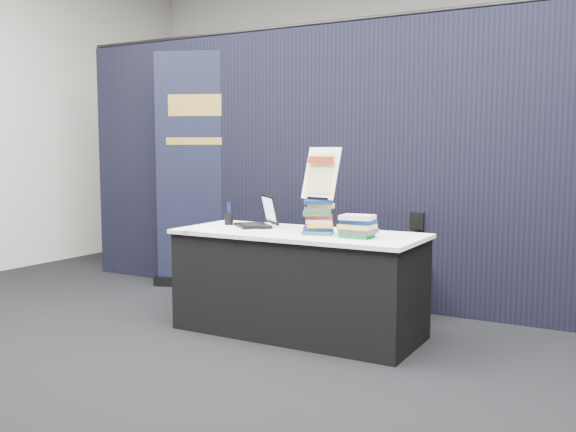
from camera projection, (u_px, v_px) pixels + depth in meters
The scene contains 15 objects.
floor at pixel (258, 354), 4.22m from camera, with size 8.00×8.00×0.00m, color black.
wall_back at pixel (440, 114), 7.49m from camera, with size 8.00×0.02×3.50m, color silver.
drape_partition at pixel (357, 166), 5.48m from camera, with size 6.00×0.08×2.40m, color black.
display_table at pixel (298, 283), 4.65m from camera, with size 1.80×0.75×0.75m.
laptop at pixel (256, 219), 4.91m from camera, with size 0.39×0.43×0.24m.
mouse at pixel (310, 229), 4.65m from camera, with size 0.06×0.10×0.03m, color black.
brochure_left at pixel (203, 230), 4.71m from camera, with size 0.26×0.18×0.00m, color silver.
brochure_mid at pixel (211, 229), 4.72m from camera, with size 0.29×0.20×0.00m, color white.
brochure_right at pixel (238, 230), 4.68m from camera, with size 0.31×0.22×0.00m, color silver.
pen_cup at pixel (229, 219), 5.02m from camera, with size 0.07×0.07×0.09m, color black.
book_stack_tall at pixel (319, 217), 4.45m from camera, with size 0.24×0.22×0.24m.
book_stack_short at pixel (357, 226), 4.30m from camera, with size 0.22×0.17×0.15m.
info_sign at pixel (321, 174), 4.45m from camera, with size 0.29×0.17×0.38m.
pullup_banner at pixel (202, 184), 6.18m from camera, with size 0.92×0.46×2.27m.
stacking_chair at pixel (398, 258), 5.20m from camera, with size 0.44×0.44×0.83m.
Camera 1 is at (2.20, -3.47, 1.35)m, focal length 40.00 mm.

